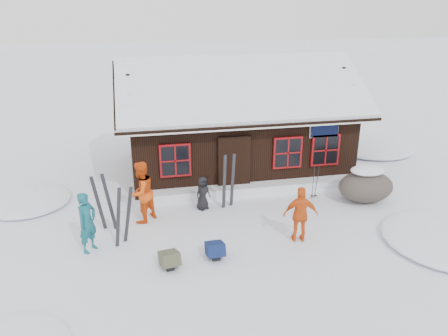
{
  "coord_description": "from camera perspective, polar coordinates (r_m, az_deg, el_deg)",
  "views": [
    {
      "loc": [
        -2.24,
        -11.13,
        6.33
      ],
      "look_at": [
        0.36,
        1.56,
        1.3
      ],
      "focal_mm": 35.0,
      "sensor_mm": 36.0,
      "label": 1
    }
  ],
  "objects": [
    {
      "name": "ground",
      "position": [
        13.0,
        -0.2,
        -7.92
      ],
      "size": [
        120.0,
        120.0,
        0.0
      ],
      "primitive_type": "plane",
      "color": "white",
      "rests_on": "ground"
    },
    {
      "name": "skier_teal",
      "position": [
        12.1,
        -17.42,
        -6.81
      ],
      "size": [
        0.69,
        0.74,
        1.69
      ],
      "primitive_type": "imported",
      "rotation": [
        0.0,
        0.0,
        0.94
      ],
      "color": "#145763",
      "rests_on": "ground"
    },
    {
      "name": "snow_drift",
      "position": [
        15.19,
        3.68,
        -2.72
      ],
      "size": [
        7.6,
        0.6,
        0.35
      ],
      "primitive_type": "cube",
      "color": "white",
      "rests_on": "ground"
    },
    {
      "name": "ski_pair_left",
      "position": [
        12.24,
        -13.03,
        -6.2
      ],
      "size": [
        0.6,
        0.28,
        1.7
      ],
      "rotation": [
        0.0,
        0.0,
        0.38
      ],
      "color": "black",
      "rests_on": "ground"
    },
    {
      "name": "ski_pair_mid",
      "position": [
        13.03,
        -15.4,
        -4.46
      ],
      "size": [
        0.64,
        0.19,
        1.79
      ],
      "rotation": [
        0.0,
        0.0,
        0.11
      ],
      "color": "black",
      "rests_on": "ground"
    },
    {
      "name": "mountain_hut",
      "position": [
        17.21,
        1.42,
        5.19
      ],
      "size": [
        8.9,
        6.09,
        4.42
      ],
      "color": "black",
      "rests_on": "ground"
    },
    {
      "name": "skier_crouched",
      "position": [
        13.93,
        -2.79,
        -3.29
      ],
      "size": [
        0.65,
        0.59,
        1.11
      ],
      "primitive_type": "imported",
      "rotation": [
        0.0,
        0.0,
        0.57
      ],
      "color": "black",
      "rests_on": "ground"
    },
    {
      "name": "ski_poles",
      "position": [
        15.0,
        11.79,
        -1.91
      ],
      "size": [
        0.21,
        0.1,
        1.18
      ],
      "color": "black",
      "rests_on": "ground"
    },
    {
      "name": "snow_mounds",
      "position": [
        14.97,
        4.61,
        -3.87
      ],
      "size": [
        20.6,
        13.2,
        0.48
      ],
      "color": "white",
      "rests_on": "ground"
    },
    {
      "name": "backpack_olive",
      "position": [
        11.32,
        -7.12,
        -11.98
      ],
      "size": [
        0.56,
        0.68,
        0.33
      ],
      "primitive_type": "cube",
      "rotation": [
        0.0,
        0.0,
        0.18
      ],
      "color": "#454632",
      "rests_on": "ground"
    },
    {
      "name": "ski_pair_right",
      "position": [
        13.95,
        0.59,
        -1.81
      ],
      "size": [
        0.47,
        0.18,
        1.84
      ],
      "rotation": [
        0.0,
        0.0,
        0.3
      ],
      "color": "black",
      "rests_on": "ground"
    },
    {
      "name": "skier_orange_left",
      "position": [
        13.24,
        -10.77,
        -3.12
      ],
      "size": [
        1.17,
        1.16,
        1.91
      ],
      "primitive_type": "imported",
      "rotation": [
        0.0,
        0.0,
        3.91
      ],
      "color": "#E24D10",
      "rests_on": "ground"
    },
    {
      "name": "skier_orange_right",
      "position": [
        12.21,
        9.98,
        -6.0
      ],
      "size": [
        1.01,
        0.57,
        1.62
      ],
      "primitive_type": "imported",
      "rotation": [
        0.0,
        0.0,
        2.95
      ],
      "color": "#E35717",
      "rests_on": "ground"
    },
    {
      "name": "backpack_blue",
      "position": [
        11.61,
        -1.17,
        -10.86
      ],
      "size": [
        0.47,
        0.62,
        0.33
      ],
      "primitive_type": "cube",
      "rotation": [
        0.0,
        0.0,
        0.03
      ],
      "color": "#111E4B",
      "rests_on": "ground"
    },
    {
      "name": "boulder",
      "position": [
        15.24,
        18.04,
        -2.18
      ],
      "size": [
        1.84,
        1.38,
        1.08
      ],
      "color": "#544A43",
      "rests_on": "ground"
    }
  ]
}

